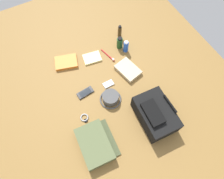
{
  "coord_description": "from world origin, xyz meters",
  "views": [
    {
      "loc": [
        0.61,
        -0.33,
        1.43
      ],
      "look_at": [
        0.0,
        0.0,
        0.04
      ],
      "focal_mm": 31.76,
      "sensor_mm": 36.0,
      "label": 1
    }
  ],
  "objects_px": {
    "bucket_hat": "(111,98)",
    "cell_phone": "(85,93)",
    "toiletry_pouch": "(95,144)",
    "folded_towel": "(128,70)",
    "wristwatch": "(85,118)",
    "cologne_bottle": "(120,32)",
    "paperback_novel": "(66,62)",
    "toothbrush": "(108,56)",
    "deodorant_spray": "(126,47)",
    "media_player": "(108,84)",
    "backpack": "(155,114)",
    "shampoo_bottle": "(120,43)",
    "notepad": "(92,58)"
  },
  "relations": [
    {
      "from": "backpack",
      "to": "folded_towel",
      "type": "bearing_deg",
      "value": 175.12
    },
    {
      "from": "cologne_bottle",
      "to": "toothbrush",
      "type": "bearing_deg",
      "value": -52.06
    },
    {
      "from": "bucket_hat",
      "to": "folded_towel",
      "type": "xyz_separation_m",
      "value": [
        -0.16,
        0.25,
        -0.01
      ]
    },
    {
      "from": "cologne_bottle",
      "to": "toiletry_pouch",
      "type": "bearing_deg",
      "value": -38.78
    },
    {
      "from": "deodorant_spray",
      "to": "paperback_novel",
      "type": "bearing_deg",
      "value": -103.7
    },
    {
      "from": "deodorant_spray",
      "to": "toothbrush",
      "type": "bearing_deg",
      "value": -96.33
    },
    {
      "from": "wristwatch",
      "to": "bucket_hat",
      "type": "bearing_deg",
      "value": 100.19
    },
    {
      "from": "cologne_bottle",
      "to": "paperback_novel",
      "type": "distance_m",
      "value": 0.55
    },
    {
      "from": "deodorant_spray",
      "to": "wristwatch",
      "type": "distance_m",
      "value": 0.71
    },
    {
      "from": "media_player",
      "to": "cell_phone",
      "type": "bearing_deg",
      "value": -94.91
    },
    {
      "from": "paperback_novel",
      "to": "bucket_hat",
      "type": "bearing_deg",
      "value": 19.88
    },
    {
      "from": "toiletry_pouch",
      "to": "notepad",
      "type": "relative_size",
      "value": 2.03
    },
    {
      "from": "cologne_bottle",
      "to": "paperback_novel",
      "type": "relative_size",
      "value": 0.58
    },
    {
      "from": "deodorant_spray",
      "to": "paperback_novel",
      "type": "xyz_separation_m",
      "value": [
        -0.13,
        -0.52,
        -0.04
      ]
    },
    {
      "from": "deodorant_spray",
      "to": "cell_phone",
      "type": "height_order",
      "value": "deodorant_spray"
    },
    {
      "from": "cell_phone",
      "to": "folded_towel",
      "type": "bearing_deg",
      "value": 92.48
    },
    {
      "from": "deodorant_spray",
      "to": "cell_phone",
      "type": "xyz_separation_m",
      "value": [
        0.21,
        -0.49,
        -0.05
      ]
    },
    {
      "from": "deodorant_spray",
      "to": "media_player",
      "type": "bearing_deg",
      "value": -52.05
    },
    {
      "from": "bucket_hat",
      "to": "media_player",
      "type": "xyz_separation_m",
      "value": [
        -0.13,
        0.05,
        -0.02
      ]
    },
    {
      "from": "wristwatch",
      "to": "toothbrush",
      "type": "height_order",
      "value": "toothbrush"
    },
    {
      "from": "shampoo_bottle",
      "to": "folded_towel",
      "type": "relative_size",
      "value": 0.59
    },
    {
      "from": "deodorant_spray",
      "to": "wristwatch",
      "type": "relative_size",
      "value": 1.68
    },
    {
      "from": "cell_phone",
      "to": "wristwatch",
      "type": "height_order",
      "value": "cell_phone"
    },
    {
      "from": "backpack",
      "to": "bucket_hat",
      "type": "relative_size",
      "value": 2.02
    },
    {
      "from": "cell_phone",
      "to": "toiletry_pouch",
      "type": "bearing_deg",
      "value": -14.75
    },
    {
      "from": "backpack",
      "to": "cell_phone",
      "type": "height_order",
      "value": "backpack"
    },
    {
      "from": "media_player",
      "to": "toothbrush",
      "type": "distance_m",
      "value": 0.28
    },
    {
      "from": "notepad",
      "to": "folded_towel",
      "type": "bearing_deg",
      "value": 48.88
    },
    {
      "from": "backpack",
      "to": "toiletry_pouch",
      "type": "relative_size",
      "value": 1.13
    },
    {
      "from": "cologne_bottle",
      "to": "shampoo_bottle",
      "type": "relative_size",
      "value": 1.07
    },
    {
      "from": "deodorant_spray",
      "to": "folded_towel",
      "type": "relative_size",
      "value": 0.6
    },
    {
      "from": "bucket_hat",
      "to": "cologne_bottle",
      "type": "relative_size",
      "value": 1.36
    },
    {
      "from": "notepad",
      "to": "backpack",
      "type": "bearing_deg",
      "value": 23.27
    },
    {
      "from": "shampoo_bottle",
      "to": "deodorant_spray",
      "type": "height_order",
      "value": "deodorant_spray"
    },
    {
      "from": "cologne_bottle",
      "to": "cell_phone",
      "type": "relative_size",
      "value": 0.92
    },
    {
      "from": "bucket_hat",
      "to": "toothbrush",
      "type": "xyz_separation_m",
      "value": [
        -0.37,
        0.18,
        -0.02
      ]
    },
    {
      "from": "toothbrush",
      "to": "bucket_hat",
      "type": "bearing_deg",
      "value": -25.49
    },
    {
      "from": "toiletry_pouch",
      "to": "folded_towel",
      "type": "relative_size",
      "value": 1.52
    },
    {
      "from": "toothbrush",
      "to": "paperback_novel",
      "type": "bearing_deg",
      "value": -106.95
    },
    {
      "from": "notepad",
      "to": "toiletry_pouch",
      "type": "bearing_deg",
      "value": -14.23
    },
    {
      "from": "cologne_bottle",
      "to": "media_player",
      "type": "relative_size",
      "value": 1.48
    },
    {
      "from": "toiletry_pouch",
      "to": "toothbrush",
      "type": "xyz_separation_m",
      "value": [
        -0.63,
        0.44,
        -0.03
      ]
    },
    {
      "from": "wristwatch",
      "to": "folded_towel",
      "type": "height_order",
      "value": "folded_towel"
    },
    {
      "from": "toothbrush",
      "to": "media_player",
      "type": "bearing_deg",
      "value": -27.98
    },
    {
      "from": "backpack",
      "to": "deodorant_spray",
      "type": "distance_m",
      "value": 0.65
    },
    {
      "from": "cologne_bottle",
      "to": "shampoo_bottle",
      "type": "bearing_deg",
      "value": -29.29
    },
    {
      "from": "bucket_hat",
      "to": "cell_phone",
      "type": "relative_size",
      "value": 1.24
    },
    {
      "from": "cologne_bottle",
      "to": "shampoo_bottle",
      "type": "xyz_separation_m",
      "value": [
        0.11,
        -0.06,
        -0.0
      ]
    },
    {
      "from": "backpack",
      "to": "folded_towel",
      "type": "relative_size",
      "value": 1.72
    },
    {
      "from": "backpack",
      "to": "media_player",
      "type": "xyz_separation_m",
      "value": [
        -0.41,
        -0.17,
        -0.07
      ]
    }
  ]
}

